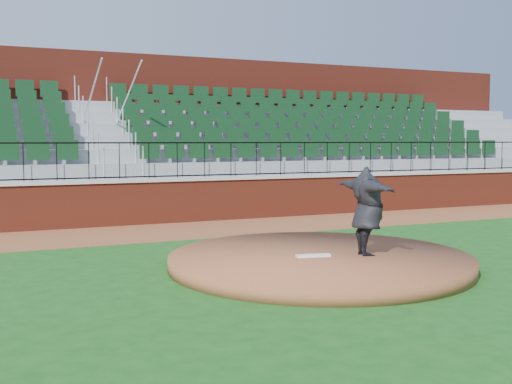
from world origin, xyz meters
TOP-DOWN VIEW (x-y plane):
  - ground at (0.00, 0.00)m, footprint 90.00×90.00m
  - warning_track at (0.00, 5.40)m, footprint 34.00×3.20m
  - field_wall at (0.00, 7.00)m, footprint 34.00×0.35m
  - wall_cap at (0.00, 7.00)m, footprint 34.00×0.45m
  - wall_railing at (0.00, 7.00)m, footprint 34.00×0.05m
  - seating_stands at (0.00, 9.72)m, footprint 34.00×5.10m
  - concourse_wall at (0.00, 12.52)m, footprint 34.00×0.50m
  - pitchers_mound at (0.52, -0.24)m, footprint 5.62×5.62m
  - pitching_rubber at (0.28, -0.41)m, footprint 0.65×0.29m
  - pitcher at (1.25, -0.69)m, footprint 0.77×2.07m

SIDE VIEW (x-z plane):
  - ground at x=0.00m, z-range 0.00..0.00m
  - warning_track at x=0.00m, z-range 0.00..0.01m
  - pitchers_mound at x=0.52m, z-range 0.00..0.25m
  - pitching_rubber at x=0.28m, z-range 0.25..0.29m
  - field_wall at x=0.00m, z-range 0.00..1.20m
  - pitcher at x=1.25m, z-range 0.25..1.89m
  - wall_cap at x=0.00m, z-range 1.20..1.30m
  - wall_railing at x=0.00m, z-range 1.30..2.30m
  - seating_stands at x=0.00m, z-range 0.00..4.60m
  - concourse_wall at x=0.00m, z-range 0.00..5.50m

